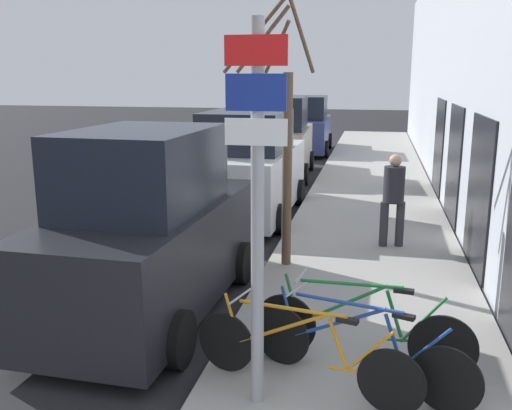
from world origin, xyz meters
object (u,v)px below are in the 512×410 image
Objects in this scene: parked_car_1 at (249,169)px; bicycle_1 at (358,350)px; bicycle_0 at (303,355)px; parked_car_2 at (277,141)px; pedestrian_near at (394,194)px; signpost at (257,205)px; parked_car_3 at (304,127)px; parked_car_0 at (150,233)px; street_tree at (284,144)px; bicycle_2 at (361,330)px.

bicycle_1 is at bearing -68.43° from parked_car_1.
bicycle_0 is 12.58m from parked_car_2.
pedestrian_near is (3.32, -7.28, -0.01)m from parked_car_2.
bicycle_0 is (0.39, 0.27, -1.52)m from signpost.
bicycle_0 is 0.50× the size of parked_car_3.
parked_car_0 is 0.95× the size of parked_car_3.
bicycle_0 is 0.52× the size of parked_car_0.
parked_car_3 is 14.42m from street_tree.
signpost reaches higher than parked_car_3.
street_tree is (1.45, 1.98, 0.97)m from parked_car_0.
parked_car_3 is (-2.76, 17.86, 0.50)m from bicycle_1.
street_tree reaches higher than parked_car_0.
parked_car_3 is at bearing 91.43° from parked_car_1.
pedestrian_near is at bearing 37.18° from street_tree.
bicycle_1 is 12.51m from parked_car_2.
bicycle_2 is at bearing -67.14° from street_tree.
bicycle_2 is at bearing -106.47° from pedestrian_near.
bicycle_0 is at bearing -36.07° from parked_car_0.
bicycle_1 is 1.35× the size of pedestrian_near.
parked_car_3 is at bearing 29.07° from bicycle_1.
bicycle_2 is 0.55× the size of street_tree.
parked_car_1 is 10.80m from parked_car_3.
parked_car_3 is (-2.25, 18.05, 0.51)m from bicycle_0.
parked_car_0 is (-1.86, 2.03, -0.93)m from signpost.
parked_car_0 reaches higher than parked_car_2.
bicycle_0 is at bearing -72.57° from parked_car_1.
pedestrian_near is at bearing 75.96° from signpost.
bicycle_2 is 0.51× the size of parked_car_3.
parked_car_2 is (-2.90, 12.15, 0.58)m from bicycle_1.
pedestrian_near is at bearing 4.72° from bicycle_0.
bicycle_2 is at bearing -20.75° from parked_car_0.
signpost is 1.82m from bicycle_1.
bicycle_0 is 1.02× the size of bicycle_1.
parked_car_2 is at bearing 100.45° from street_tree.
parked_car_2 is 8.80m from street_tree.
bicycle_2 is at bearing -78.68° from parked_car_2.
parked_car_1 is at bearing 133.44° from pedestrian_near.
bicycle_2 is 0.52× the size of parked_car_1.
bicycle_1 is 0.49× the size of parked_car_3.
parked_car_1 is 3.79m from pedestrian_near.
pedestrian_near reaches higher than bicycle_0.
bicycle_2 is at bearing -67.17° from parked_car_1.
pedestrian_near is (0.43, 4.87, 0.57)m from bicycle_1.
bicycle_2 is at bearing 18.33° from bicycle_1.
signpost is 1.50× the size of bicycle_2.
bicycle_1 is at bearing -27.68° from parked_car_0.
parked_car_3 is (0.00, 16.29, -0.08)m from parked_car_0.
signpost is 0.76× the size of parked_car_3.
parked_car_1 is 5.09m from parked_car_2.
parked_car_0 reaches higher than bicycle_0.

